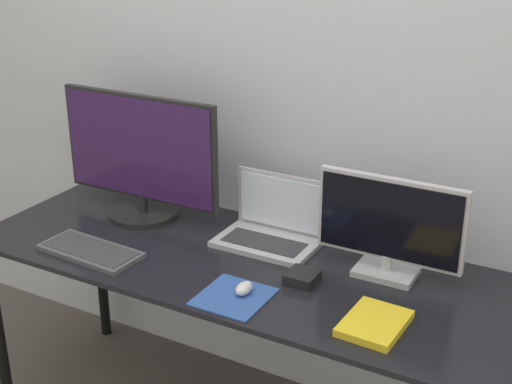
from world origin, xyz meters
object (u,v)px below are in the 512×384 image
object	(u,v)px
mouse	(244,288)
power_brick	(302,277)
laptop	(272,226)
keyboard	(90,251)
monitor_left	(140,158)
book	(375,323)
monitor_right	(389,226)

from	to	relation	value
mouse	power_brick	size ratio (longest dim) A/B	0.74
laptop	keyboard	bearing A→B (deg)	-141.97
monitor_left	power_brick	size ratio (longest dim) A/B	6.80
laptop	book	xyz separation A→B (m)	(0.49, -0.34, -0.04)
monitor_right	laptop	xyz separation A→B (m)	(-0.42, 0.04, -0.11)
keyboard	mouse	distance (m)	0.58
monitor_left	power_brick	distance (m)	0.78
mouse	monitor_left	bearing A→B (deg)	152.25
monitor_left	book	size ratio (longest dim) A/B	3.03
keyboard	mouse	xyz separation A→B (m)	(0.58, 0.01, 0.01)
laptop	monitor_right	bearing A→B (deg)	-5.60
monitor_left	mouse	distance (m)	0.72
monitor_right	laptop	world-z (taller)	monitor_right
laptop	power_brick	distance (m)	0.30
monitor_right	book	bearing A→B (deg)	-76.45
monitor_left	book	world-z (taller)	monitor_left
monitor_right	book	size ratio (longest dim) A/B	2.17
laptop	book	distance (m)	0.60
monitor_left	laptop	bearing A→B (deg)	4.64
monitor_left	keyboard	world-z (taller)	monitor_left
monitor_right	power_brick	bearing A→B (deg)	-140.76
power_brick	laptop	bearing A→B (deg)	135.67
keyboard	power_brick	distance (m)	0.71
book	power_brick	distance (m)	0.31
mouse	book	size ratio (longest dim) A/B	0.33
book	mouse	bearing A→B (deg)	-176.66
book	power_brick	size ratio (longest dim) A/B	2.25
keyboard	book	xyz separation A→B (m)	(0.97, 0.03, 0.00)
keyboard	power_brick	size ratio (longest dim) A/B	3.81
laptop	book	world-z (taller)	laptop
laptop	keyboard	xyz separation A→B (m)	(-0.48, -0.37, -0.05)
keyboard	book	size ratio (longest dim) A/B	1.70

